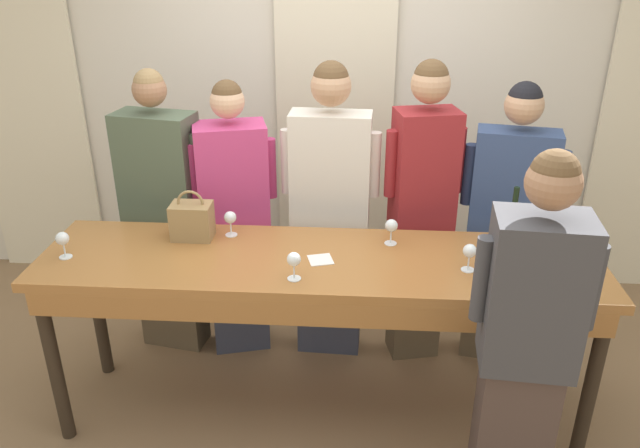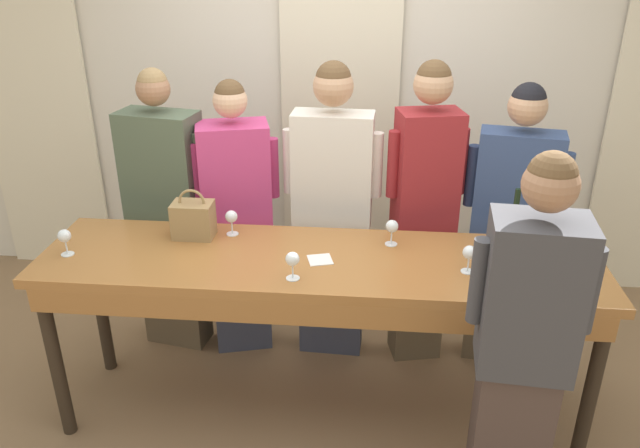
{
  "view_description": "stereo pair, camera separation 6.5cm",
  "coord_description": "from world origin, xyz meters",
  "px_view_note": "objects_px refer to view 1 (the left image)",
  "views": [
    {
      "loc": [
        0.19,
        -2.7,
        2.41
      ],
      "look_at": [
        0.0,
        0.07,
        1.12
      ],
      "focal_mm": 35.0,
      "sensor_mm": 36.0,
      "label": 1
    },
    {
      "loc": [
        0.26,
        -2.7,
        2.41
      ],
      "look_at": [
        0.0,
        0.07,
        1.12
      ],
      "focal_mm": 35.0,
      "sensor_mm": 36.0,
      "label": 2
    }
  ],
  "objects_px": {
    "wine_glass_back_left": "(294,260)",
    "wine_bottle": "(511,227)",
    "wine_glass_front_left": "(530,251)",
    "guest_cream_sweater": "(330,211)",
    "guest_olive_jacket": "(164,215)",
    "handbag": "(192,220)",
    "wine_glass_center_right": "(63,240)",
    "guest_striped_shirt": "(421,212)",
    "wine_glass_back_mid": "(391,227)",
    "guest_navy_coat": "(507,225)",
    "guest_pink_top": "(235,222)",
    "wine_glass_center_left": "(535,240)",
    "wine_glass_center_mid": "(515,267)",
    "wine_glass_front_right": "(230,219)",
    "host_pouring": "(525,348)",
    "tasting_bar": "(319,278)",
    "wine_glass_front_mid": "(470,252)"
  },
  "relations": [
    {
      "from": "guest_olive_jacket",
      "to": "wine_glass_front_left",
      "type": "bearing_deg",
      "value": -18.46
    },
    {
      "from": "wine_glass_back_left",
      "to": "guest_navy_coat",
      "type": "xyz_separation_m",
      "value": [
        1.15,
        0.83,
        -0.17
      ]
    },
    {
      "from": "wine_glass_front_right",
      "to": "guest_navy_coat",
      "type": "xyz_separation_m",
      "value": [
        1.53,
        0.39,
        -0.17
      ]
    },
    {
      "from": "wine_bottle",
      "to": "guest_striped_shirt",
      "type": "distance_m",
      "value": 0.63
    },
    {
      "from": "guest_olive_jacket",
      "to": "guest_navy_coat",
      "type": "bearing_deg",
      "value": -0.0
    },
    {
      "from": "wine_glass_back_left",
      "to": "guest_pink_top",
      "type": "distance_m",
      "value": 0.96
    },
    {
      "from": "wine_glass_front_right",
      "to": "wine_glass_center_right",
      "type": "bearing_deg",
      "value": -158.43
    },
    {
      "from": "tasting_bar",
      "to": "guest_striped_shirt",
      "type": "distance_m",
      "value": 0.85
    },
    {
      "from": "wine_glass_front_mid",
      "to": "wine_glass_center_left",
      "type": "xyz_separation_m",
      "value": [
        0.34,
        0.15,
        0.0
      ]
    },
    {
      "from": "handbag",
      "to": "guest_navy_coat",
      "type": "relative_size",
      "value": 0.15
    },
    {
      "from": "wine_glass_back_mid",
      "to": "guest_olive_jacket",
      "type": "distance_m",
      "value": 1.41
    },
    {
      "from": "guest_olive_jacket",
      "to": "wine_glass_back_mid",
      "type": "bearing_deg",
      "value": -18.15
    },
    {
      "from": "wine_glass_front_left",
      "to": "guest_navy_coat",
      "type": "distance_m",
      "value": 0.68
    },
    {
      "from": "wine_bottle",
      "to": "guest_olive_jacket",
      "type": "height_order",
      "value": "guest_olive_jacket"
    },
    {
      "from": "wine_bottle",
      "to": "guest_pink_top",
      "type": "height_order",
      "value": "guest_pink_top"
    },
    {
      "from": "wine_glass_front_right",
      "to": "guest_striped_shirt",
      "type": "height_order",
      "value": "guest_striped_shirt"
    },
    {
      "from": "tasting_bar",
      "to": "wine_glass_front_left",
      "type": "relative_size",
      "value": 20.42
    },
    {
      "from": "guest_pink_top",
      "to": "host_pouring",
      "type": "xyz_separation_m",
      "value": [
        1.42,
        -1.19,
        0.03
      ]
    },
    {
      "from": "wine_glass_front_left",
      "to": "guest_olive_jacket",
      "type": "distance_m",
      "value": 2.08
    },
    {
      "from": "wine_glass_front_mid",
      "to": "guest_olive_jacket",
      "type": "distance_m",
      "value": 1.83
    },
    {
      "from": "wine_glass_back_left",
      "to": "wine_glass_front_mid",
      "type": "bearing_deg",
      "value": 9.7
    },
    {
      "from": "wine_glass_center_left",
      "to": "guest_pink_top",
      "type": "distance_m",
      "value": 1.69
    },
    {
      "from": "guest_navy_coat",
      "to": "guest_olive_jacket",
      "type": "bearing_deg",
      "value": 180.0
    },
    {
      "from": "wine_glass_center_mid",
      "to": "host_pouring",
      "type": "bearing_deg",
      "value": -91.81
    },
    {
      "from": "wine_glass_front_right",
      "to": "wine_glass_back_mid",
      "type": "height_order",
      "value": "same"
    },
    {
      "from": "tasting_bar",
      "to": "wine_bottle",
      "type": "xyz_separation_m",
      "value": [
        0.95,
        0.18,
        0.23
      ]
    },
    {
      "from": "wine_glass_center_left",
      "to": "wine_glass_back_mid",
      "type": "distance_m",
      "value": 0.7
    },
    {
      "from": "guest_pink_top",
      "to": "wine_glass_center_right",
      "type": "bearing_deg",
      "value": -135.29
    },
    {
      "from": "wine_bottle",
      "to": "wine_glass_center_left",
      "type": "bearing_deg",
      "value": -36.81
    },
    {
      "from": "wine_glass_front_left",
      "to": "guest_olive_jacket",
      "type": "relative_size",
      "value": 0.08
    },
    {
      "from": "wine_glass_front_left",
      "to": "wine_glass_center_mid",
      "type": "bearing_deg",
      "value": -122.78
    },
    {
      "from": "wine_bottle",
      "to": "wine_glass_center_right",
      "type": "relative_size",
      "value": 2.49
    },
    {
      "from": "wine_glass_front_left",
      "to": "guest_olive_jacket",
      "type": "height_order",
      "value": "guest_olive_jacket"
    },
    {
      "from": "wine_glass_front_left",
      "to": "wine_glass_front_mid",
      "type": "distance_m",
      "value": 0.29
    },
    {
      "from": "wine_glass_center_mid",
      "to": "wine_glass_center_right",
      "type": "distance_m",
      "value": 2.14
    },
    {
      "from": "wine_glass_back_mid",
      "to": "wine_glass_front_right",
      "type": "bearing_deg",
      "value": 177.06
    },
    {
      "from": "wine_glass_front_mid",
      "to": "guest_olive_jacket",
      "type": "height_order",
      "value": "guest_olive_jacket"
    },
    {
      "from": "wine_glass_front_left",
      "to": "guest_cream_sweater",
      "type": "distance_m",
      "value": 1.18
    },
    {
      "from": "wine_glass_front_mid",
      "to": "guest_pink_top",
      "type": "height_order",
      "value": "guest_pink_top"
    },
    {
      "from": "handbag",
      "to": "wine_glass_front_left",
      "type": "bearing_deg",
      "value": -7.62
    },
    {
      "from": "guest_striped_shirt",
      "to": "wine_glass_back_left",
      "type": "bearing_deg",
      "value": -127.98
    },
    {
      "from": "handbag",
      "to": "wine_glass_center_right",
      "type": "bearing_deg",
      "value": -155.53
    },
    {
      "from": "handbag",
      "to": "wine_glass_center_right",
      "type": "height_order",
      "value": "handbag"
    },
    {
      "from": "tasting_bar",
      "to": "wine_bottle",
      "type": "bearing_deg",
      "value": 10.48
    },
    {
      "from": "handbag",
      "to": "guest_olive_jacket",
      "type": "distance_m",
      "value": 0.55
    },
    {
      "from": "wine_glass_back_left",
      "to": "wine_bottle",
      "type": "bearing_deg",
      "value": 19.25
    },
    {
      "from": "wine_glass_center_mid",
      "to": "wine_glass_back_mid",
      "type": "distance_m",
      "value": 0.66
    },
    {
      "from": "wine_glass_center_left",
      "to": "guest_navy_coat",
      "type": "relative_size",
      "value": 0.08
    },
    {
      "from": "wine_glass_center_left",
      "to": "guest_olive_jacket",
      "type": "relative_size",
      "value": 0.08
    },
    {
      "from": "wine_glass_front_mid",
      "to": "wine_glass_back_left",
      "type": "relative_size",
      "value": 1.0
    }
  ]
}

